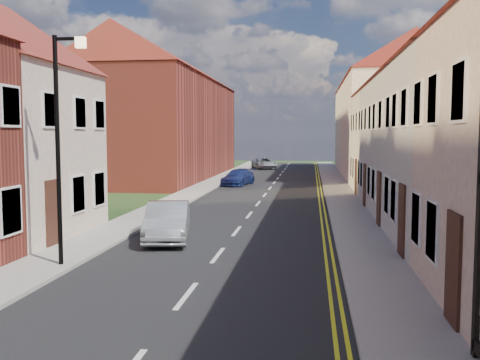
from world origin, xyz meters
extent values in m
cube|color=black|center=(0.00, 30.00, 0.01)|extent=(7.00, 90.00, 0.02)
cube|color=#ADA59D|center=(-4.40, 30.00, 0.06)|extent=(1.80, 90.00, 0.12)
cube|color=#ADA59D|center=(4.40, 30.00, 0.06)|extent=(1.80, 90.00, 0.12)
cube|color=silver|center=(9.30, 28.90, 3.00)|extent=(8.00, 5.80, 6.00)
cube|color=silver|center=(9.30, 34.30, 3.00)|extent=(8.00, 5.00, 6.00)
cube|color=maroon|center=(9.30, 32.40, 8.20)|extent=(0.60, 0.60, 1.60)
cube|color=white|center=(9.30, 39.70, 3.00)|extent=(8.00, 5.80, 6.00)
cube|color=maroon|center=(9.30, 37.40, 8.20)|extent=(0.60, 0.60, 1.60)
cube|color=white|center=(9.30, 55.00, 4.00)|extent=(8.00, 24.00, 8.00)
cube|color=maroon|center=(-9.30, 50.00, 4.00)|extent=(8.00, 24.00, 8.00)
cylinder|color=black|center=(-3.90, 20.00, 3.12)|extent=(0.12, 0.12, 6.00)
cube|color=black|center=(-3.55, 20.00, 6.02)|extent=(0.70, 0.08, 0.08)
cube|color=#FFD899|center=(-3.20, 20.00, 5.92)|extent=(0.25, 0.15, 0.28)
imported|color=#A0A3A8|center=(-2.08, 24.09, 0.64)|extent=(2.09, 4.10, 1.29)
imported|color=navy|center=(-2.40, 43.91, 0.56)|extent=(2.29, 4.07, 1.11)
imported|color=#A2A6AA|center=(-2.15, 62.01, 0.60)|extent=(3.26, 4.71, 1.19)
camera|label=1|loc=(2.70, 6.73, 3.56)|focal=40.00mm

